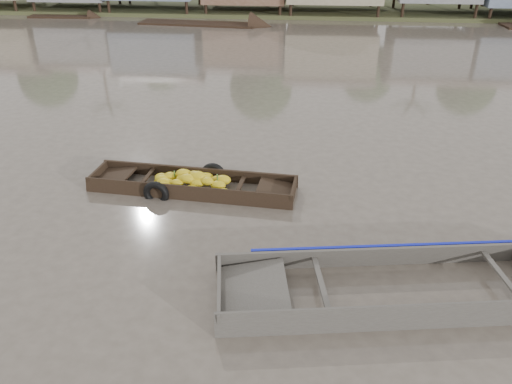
{
  "coord_description": "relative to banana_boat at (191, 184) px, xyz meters",
  "views": [
    {
      "loc": [
        0.71,
        -8.78,
        5.98
      ],
      "look_at": [
        -0.22,
        0.68,
        0.8
      ],
      "focal_mm": 35.0,
      "sensor_mm": 36.0,
      "label": 1
    }
  ],
  "objects": [
    {
      "name": "banana_boat",
      "position": [
        0.0,
        0.0,
        0.0
      ],
      "size": [
        5.29,
        1.67,
        0.72
      ],
      "rotation": [
        0.0,
        0.0,
        -0.08
      ],
      "color": "black",
      "rests_on": "ground"
    },
    {
      "name": "viewer_boat",
      "position": [
        4.88,
        -3.54,
        -0.08
      ],
      "size": [
        7.34,
        2.96,
        0.57
      ],
      "rotation": [
        0.0,
        0.0,
        0.16
      ],
      "color": "#413D37",
      "rests_on": "ground"
    },
    {
      "name": "distant_boats",
      "position": [
        14.44,
        22.27,
        0.1
      ],
      "size": [
        44.9,
        15.37,
        1.38
      ],
      "color": "black",
      "rests_on": "ground"
    },
    {
      "name": "ground",
      "position": [
        2.03,
        -2.13,
        -0.13
      ],
      "size": [
        120.0,
        120.0,
        0.0
      ],
      "primitive_type": "plane",
      "color": "#534A3F",
      "rests_on": "ground"
    }
  ]
}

